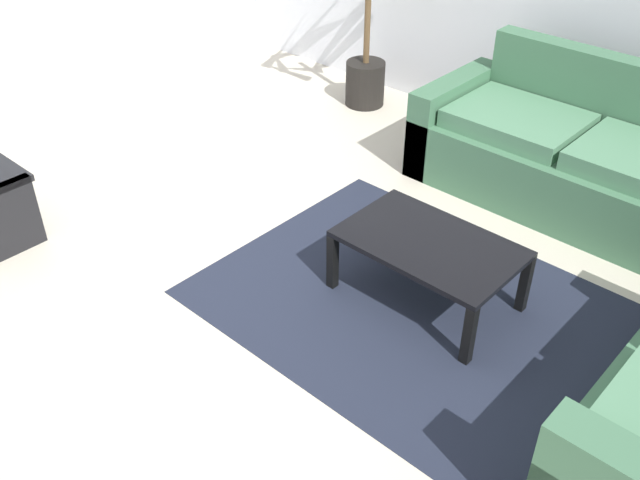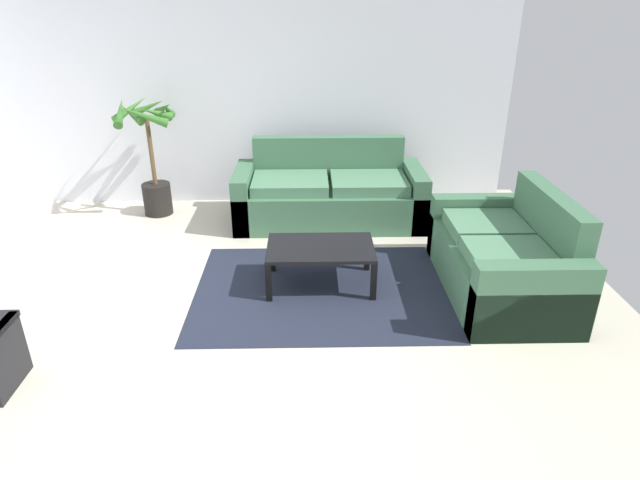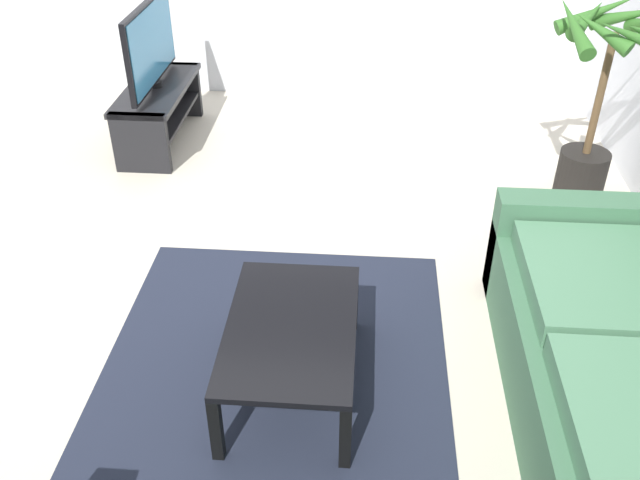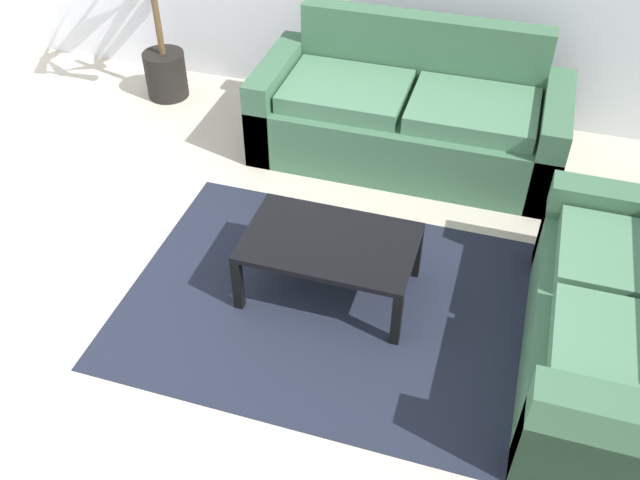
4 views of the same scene
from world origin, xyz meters
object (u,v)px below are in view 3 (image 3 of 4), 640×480
Objects in this scene: coffee_table at (291,333)px; potted_palm at (596,108)px; couch_main at (634,376)px; tv_stand at (159,106)px; tv at (151,44)px.

coffee_table is 2.60m from potted_palm.
couch_main is 1.50m from coffee_table.
potted_palm reaches higher than couch_main.
tv_stand is at bearing -102.80° from potted_palm.
tv_stand is at bearing -90.40° from tv.
couch_main is 1.99× the size of tv.
couch_main is 1.91× the size of tv_stand.
coffee_table is at bearing -42.83° from potted_palm.
tv is 0.78× the size of potted_palm.
coffee_table is (2.59, 1.33, -0.46)m from tv.
potted_palm is (-2.02, 0.26, 0.38)m from couch_main.
couch_main is at bearing 46.05° from tv_stand.
tv is 3.16m from potted_palm.
tv is at bearing 89.60° from tv_stand.
potted_palm is at bearing 172.69° from couch_main.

